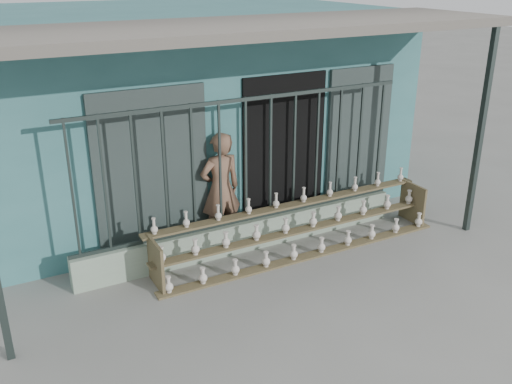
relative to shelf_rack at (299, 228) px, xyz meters
name	(u,v)px	position (x,y,z in m)	size (l,w,h in m)	color
ground	(293,290)	(-0.65, -0.89, -0.36)	(60.00, 60.00, 0.00)	slate
workshop_building	(171,100)	(-0.64, 3.34, 1.26)	(7.40, 6.60, 3.21)	#346C6E
parapet_wall	(246,235)	(-0.65, 0.41, -0.13)	(5.00, 0.20, 0.45)	gray
security_fence	(246,161)	(-0.65, 0.41, 0.99)	(5.00, 0.04, 1.80)	#283330
shelf_rack	(299,228)	(0.00, 0.00, 0.00)	(4.50, 0.68, 0.85)	brown
elderly_woman	(221,189)	(-0.88, 0.76, 0.50)	(0.62, 0.41, 1.71)	brown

